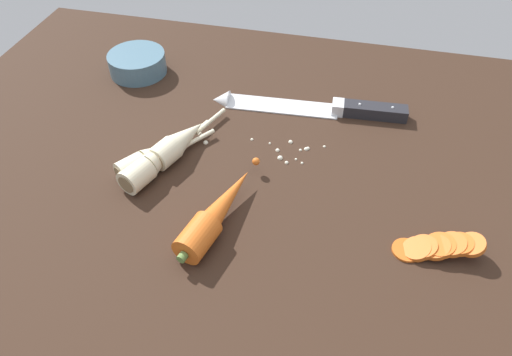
% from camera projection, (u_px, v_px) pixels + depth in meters
% --- Properties ---
extents(ground_plane, '(1.20, 0.90, 0.04)m').
position_uv_depth(ground_plane, '(259.00, 185.00, 0.75)').
color(ground_plane, '#332116').
extents(chefs_knife, '(0.35, 0.06, 0.04)m').
position_uv_depth(chefs_knife, '(305.00, 106.00, 0.85)').
color(chefs_knife, silver).
rests_on(chefs_knife, ground_plane).
extents(whole_carrot, '(0.08, 0.21, 0.04)m').
position_uv_depth(whole_carrot, '(216.00, 213.00, 0.65)').
color(whole_carrot, '#D6601E').
rests_on(whole_carrot, ground_plane).
extents(parsnip_front, '(0.09, 0.19, 0.04)m').
position_uv_depth(parsnip_front, '(155.00, 161.00, 0.73)').
color(parsnip_front, beige).
rests_on(parsnip_front, ground_plane).
extents(parsnip_mid_left, '(0.08, 0.17, 0.04)m').
position_uv_depth(parsnip_mid_left, '(180.00, 141.00, 0.76)').
color(parsnip_mid_left, beige).
rests_on(parsnip_mid_left, ground_plane).
extents(parsnip_mid_right, '(0.12, 0.16, 0.04)m').
position_uv_depth(parsnip_mid_right, '(153.00, 159.00, 0.73)').
color(parsnip_mid_right, beige).
rests_on(parsnip_mid_right, ground_plane).
extents(carrot_slice_stack, '(0.12, 0.05, 0.04)m').
position_uv_depth(carrot_slice_stack, '(437.00, 246.00, 0.62)').
color(carrot_slice_stack, '#D6601E').
rests_on(carrot_slice_stack, ground_plane).
extents(prep_bowl, '(0.11, 0.11, 0.04)m').
position_uv_depth(prep_bowl, '(137.00, 63.00, 0.92)').
color(prep_bowl, slate).
rests_on(prep_bowl, ground_plane).
extents(mince_crumbs, '(0.23, 0.06, 0.01)m').
position_uv_depth(mince_crumbs, '(261.00, 146.00, 0.78)').
color(mince_crumbs, silver).
rests_on(mince_crumbs, ground_plane).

